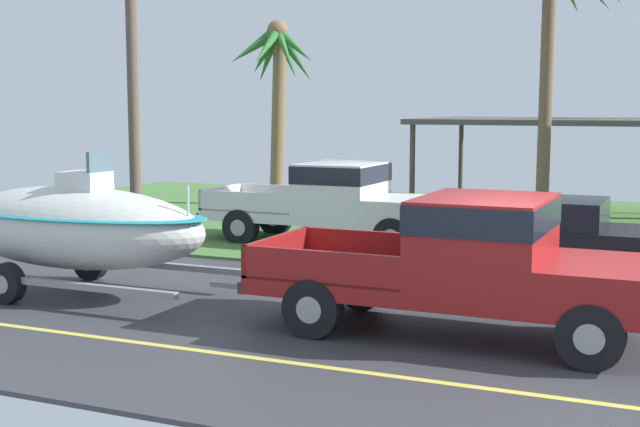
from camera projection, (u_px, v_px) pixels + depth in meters
name	position (u px, v px, depth m)	size (l,w,h in m)	color
ground	(614.00, 251.00, 18.70)	(36.00, 22.00, 0.11)	#38383D
pickup_truck_towing	(481.00, 260.00, 11.60)	(5.65, 2.11, 1.89)	maroon
boat_on_trailer	(73.00, 226.00, 14.31)	(6.22, 2.28, 2.35)	gray
parked_pickup_background	(340.00, 199.00, 19.24)	(5.62, 1.99, 1.83)	silver
parked_sedan_far	(544.00, 236.00, 16.19)	(4.36, 1.91, 1.38)	black
carport_awning	(567.00, 123.00, 23.36)	(7.50, 5.32, 2.72)	#4C4238
palm_tree_mid	(277.00, 68.00, 26.48)	(2.72, 3.74, 5.61)	brown
utility_pole	(132.00, 45.00, 18.72)	(0.24, 1.80, 8.36)	brown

